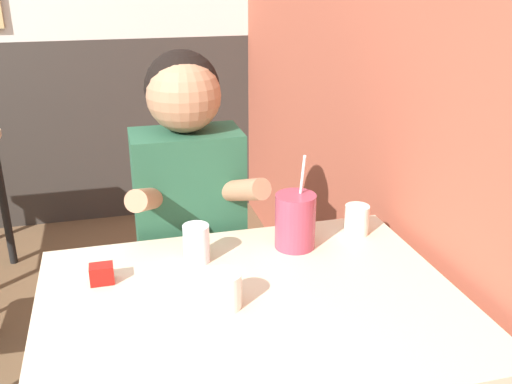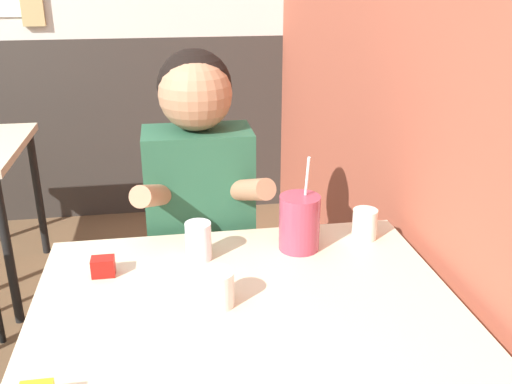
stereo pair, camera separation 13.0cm
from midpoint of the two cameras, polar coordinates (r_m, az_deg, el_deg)
The scene contains 8 objects.
brick_wall_right at distance 2.32m, azimuth 12.07°, elevation 17.79°, with size 0.08×4.57×2.70m.
main_table at distance 1.45m, azimuth 1.67°, elevation -13.06°, with size 1.03×0.79×0.73m.
person_seated at distance 1.89m, azimuth -3.60°, elevation -3.51°, with size 0.42×0.42×1.26m.
cocktail_pitcher at distance 1.62m, azimuth 6.67°, elevation -3.10°, with size 0.12×0.12×0.28m.
glass_near_pitcher at distance 1.57m, azimuth -3.42°, elevation -4.96°, with size 0.07×0.07×0.11m.
glass_center at distance 1.37m, azimuth -1.18°, elevation -9.67°, with size 0.08×0.08×0.09m.
glass_far_side at distance 1.73m, azimuth 12.94°, elevation -3.19°, with size 0.07×0.07×0.09m.
condiment_ketchup at distance 1.54m, azimuth -12.71°, elevation -7.35°, with size 0.06×0.04×0.05m.
Camera 2 is at (0.45, -0.89, 1.49)m, focal length 40.00 mm.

